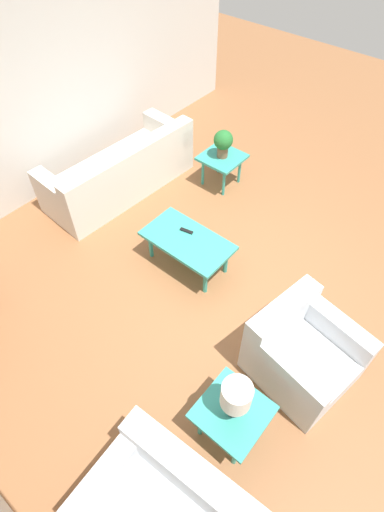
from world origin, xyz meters
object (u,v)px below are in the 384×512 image
armchair (300,353)px  side_table_lamp (232,414)px  potted_plant (223,142)px  coffee_table (187,242)px  side_table_plant (222,160)px  sofa (121,173)px  table_lamp (236,397)px

armchair → side_table_lamp: bearing=-179.2°
armchair → side_table_lamp: armchair is taller
side_table_lamp → armchair: bearing=-99.0°
side_table_lamp → potted_plant: size_ratio=1.41×
coffee_table → side_table_plant: (0.64, -1.50, 0.03)m
sofa → armchair: armchair is taller
sofa → armchair: size_ratio=2.19×
sofa → side_table_plant: size_ratio=3.97×
side_table_lamp → potted_plant: bearing=-51.4°
side_table_lamp → table_lamp: table_lamp is taller
sofa → potted_plant: potted_plant is taller
coffee_table → potted_plant: size_ratio=2.66×
potted_plant → side_table_lamp: bearing=128.6°
side_table_plant → side_table_lamp: 3.53m
armchair → table_lamp: (0.14, 0.90, 0.44)m
side_table_plant → potted_plant: (0.00, 0.00, 0.30)m
armchair → side_table_plant: armchair is taller
armchair → coffee_table: size_ratio=0.96×
coffee_table → table_lamp: bearing=141.2°
side_table_lamp → potted_plant: (2.20, -2.76, 0.30)m
armchair → side_table_plant: size_ratio=1.81×
armchair → potted_plant: potted_plant is taller
potted_plant → table_lamp: table_lamp is taller
side_table_lamp → side_table_plant: bearing=-51.4°
sofa → table_lamp: bearing=64.5°
potted_plant → table_lamp: (-2.20, 2.76, 0.07)m
armchair → potted_plant: bearing=61.5°
armchair → coffee_table: (1.71, -0.36, 0.05)m
armchair → potted_plant: 3.01m
sofa → side_table_plant: bearing=139.0°
sofa → table_lamp: 3.66m
coffee_table → table_lamp: (-1.56, 1.26, 0.39)m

